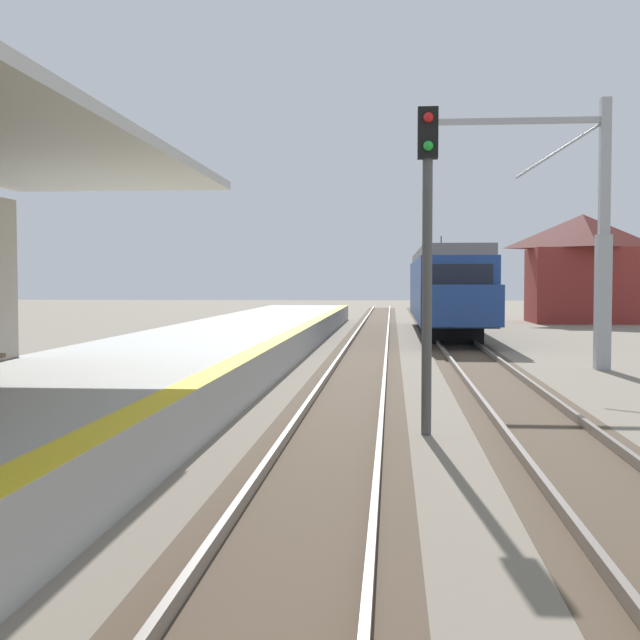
% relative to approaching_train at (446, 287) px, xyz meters
% --- Properties ---
extents(station_platform, '(5.00, 80.00, 0.91)m').
position_rel_approaching_train_xyz_m(station_platform, '(-7.80, -25.43, -1.73)').
color(station_platform, '#A8A8A3').
rests_on(station_platform, ground).
extents(track_pair_nearest_platform, '(2.34, 120.00, 0.16)m').
position_rel_approaching_train_xyz_m(track_pair_nearest_platform, '(-3.40, -21.43, -2.13)').
color(track_pair_nearest_platform, '#4C3D2D').
rests_on(track_pair_nearest_platform, ground).
extents(track_pair_middle, '(2.34, 120.00, 0.16)m').
position_rel_approaching_train_xyz_m(track_pair_middle, '(-0.00, -21.43, -2.13)').
color(track_pair_middle, '#4C3D2D').
rests_on(track_pair_middle, ground).
extents(approaching_train, '(2.93, 19.60, 4.76)m').
position_rel_approaching_train_xyz_m(approaching_train, '(0.00, 0.00, 0.00)').
color(approaching_train, navy).
rests_on(approaching_train, ground).
extents(rail_signal_post, '(0.32, 0.34, 5.20)m').
position_rel_approaching_train_xyz_m(rail_signal_post, '(-1.95, -26.39, 1.02)').
color(rail_signal_post, '#4C4C4C').
rests_on(rail_signal_post, ground).
extents(catenary_pylon_far_side, '(5.00, 0.40, 7.50)m').
position_rel_approaching_train_xyz_m(catenary_pylon_far_side, '(3.03, -15.85, 1.43)').
color(catenary_pylon_far_side, '#9EA3A8').
rests_on(catenary_pylon_far_side, ground).
extents(distant_trackside_house, '(6.60, 5.28, 6.40)m').
position_rel_approaching_train_xyz_m(distant_trackside_house, '(8.71, 11.50, 1.16)').
color(distant_trackside_house, maroon).
rests_on(distant_trackside_house, ground).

